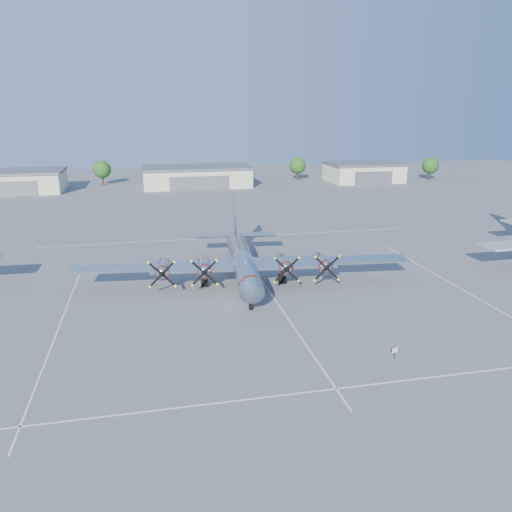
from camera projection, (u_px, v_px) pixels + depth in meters
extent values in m
plane|color=#5B5B5E|center=(268.00, 289.00, 57.81)|extent=(260.00, 260.00, 0.00)
cube|color=silver|center=(61.00, 323.00, 48.68)|extent=(0.15, 40.00, 0.01)
cube|color=silver|center=(279.00, 305.00, 53.13)|extent=(0.15, 40.00, 0.01)
cube|color=silver|center=(463.00, 290.00, 57.57)|extent=(0.15, 40.00, 0.01)
cube|color=silver|center=(336.00, 389.00, 37.19)|extent=(60.00, 0.15, 0.01)
cube|color=silver|center=(232.00, 237.00, 81.25)|extent=(60.00, 0.15, 0.01)
cube|color=beige|center=(17.00, 182.00, 124.92)|extent=(22.00, 14.00, 4.80)
cube|color=slate|center=(16.00, 172.00, 124.15)|extent=(22.60, 14.60, 0.60)
cube|color=slate|center=(10.00, 189.00, 118.48)|extent=(12.10, 0.20, 3.60)
cube|color=beige|center=(197.00, 177.00, 134.01)|extent=(28.00, 14.00, 4.80)
cube|color=slate|center=(196.00, 167.00, 133.25)|extent=(28.60, 14.60, 0.60)
cube|color=slate|center=(200.00, 183.00, 127.57)|extent=(15.40, 0.20, 3.60)
cube|color=beige|center=(363.00, 173.00, 143.72)|extent=(20.00, 14.00, 4.80)
cube|color=slate|center=(364.00, 163.00, 142.95)|extent=(20.60, 14.60, 0.60)
cube|color=slate|center=(374.00, 178.00, 137.28)|extent=(11.00, 0.20, 3.60)
cylinder|color=#382619|center=(103.00, 180.00, 136.74)|extent=(0.50, 0.50, 2.80)
sphere|color=#183E11|center=(102.00, 169.00, 135.94)|extent=(4.80, 4.80, 4.80)
cylinder|color=#382619|center=(297.00, 175.00, 145.99)|extent=(0.50, 0.50, 2.80)
sphere|color=#183E11|center=(298.00, 166.00, 145.18)|extent=(4.80, 4.80, 4.80)
cylinder|color=#382619|center=(430.00, 175.00, 146.17)|extent=(0.50, 0.50, 2.80)
sphere|color=#183E11|center=(431.00, 166.00, 145.36)|extent=(4.80, 4.80, 4.80)
cylinder|color=black|center=(394.00, 355.00, 41.43)|extent=(0.06, 0.06, 0.81)
cube|color=white|center=(395.00, 350.00, 41.30)|extent=(0.55, 0.18, 0.41)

